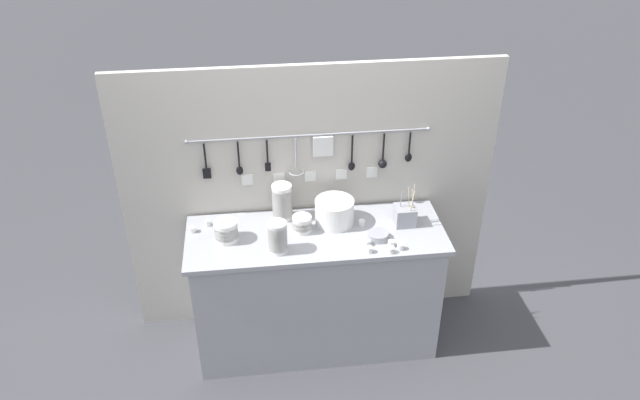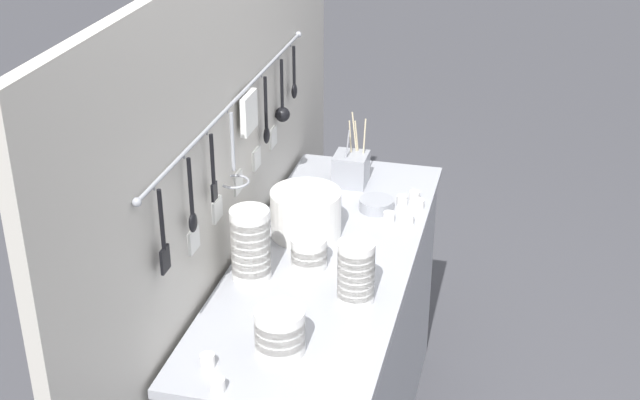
# 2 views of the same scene
# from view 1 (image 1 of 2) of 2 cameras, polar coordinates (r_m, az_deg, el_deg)

# --- Properties ---
(ground_plane) EXTENTS (20.00, 20.00, 0.00)m
(ground_plane) POSITION_cam_1_polar(r_m,az_deg,el_deg) (4.40, -0.34, -12.54)
(ground_plane) COLOR #424247
(counter) EXTENTS (1.59, 0.58, 0.89)m
(counter) POSITION_cam_1_polar(r_m,az_deg,el_deg) (4.10, -0.36, -8.12)
(counter) COLOR #9EA0A8
(counter) RESTS_ON ground
(back_wall) EXTENTS (2.39, 0.11, 1.85)m
(back_wall) POSITION_cam_1_polar(r_m,az_deg,el_deg) (4.07, -0.91, 0.02)
(back_wall) COLOR #BCB7AD
(back_wall) RESTS_ON ground
(bowl_stack_back_corner) EXTENTS (0.13, 0.13, 0.24)m
(bowl_stack_back_corner) POSITION_cam_1_polar(r_m,az_deg,el_deg) (3.91, -3.49, -0.17)
(bowl_stack_back_corner) COLOR white
(bowl_stack_back_corner) RESTS_ON counter
(bowl_stack_wide_centre) EXTENTS (0.14, 0.14, 0.13)m
(bowl_stack_wide_centre) POSITION_cam_1_polar(r_m,az_deg,el_deg) (3.78, -8.60, -2.76)
(bowl_stack_wide_centre) COLOR white
(bowl_stack_wide_centre) RESTS_ON counter
(bowl_stack_tall_left) EXTENTS (0.11, 0.11, 0.20)m
(bowl_stack_tall_left) POSITION_cam_1_polar(r_m,az_deg,el_deg) (3.63, -3.91, -3.40)
(bowl_stack_tall_left) COLOR white
(bowl_stack_tall_left) RESTS_ON counter
(bowl_stack_nested_right) EXTENTS (0.12, 0.12, 0.10)m
(bowl_stack_nested_right) POSITION_cam_1_polar(r_m,az_deg,el_deg) (3.82, -1.66, -2.19)
(bowl_stack_nested_right) COLOR white
(bowl_stack_nested_right) RESTS_ON counter
(plate_stack) EXTENTS (0.24, 0.24, 0.16)m
(plate_stack) POSITION_cam_1_polar(r_m,az_deg,el_deg) (3.88, 1.33, -1.08)
(plate_stack) COLOR white
(plate_stack) RESTS_ON counter
(steel_mixing_bowl) EXTENTS (0.13, 0.13, 0.04)m
(steel_mixing_bowl) POSITION_cam_1_polar(r_m,az_deg,el_deg) (3.79, 5.34, -3.26)
(steel_mixing_bowl) COLOR #93969E
(steel_mixing_bowl) RESTS_ON counter
(cutlery_caddy) EXTENTS (0.13, 0.13, 0.28)m
(cutlery_caddy) POSITION_cam_1_polar(r_m,az_deg,el_deg) (3.92, 7.76, -1.38)
(cutlery_caddy) COLOR #93969E
(cutlery_caddy) RESTS_ON counter
(cup_beside_plates) EXTENTS (0.04, 0.04, 0.04)m
(cup_beside_plates) POSITION_cam_1_polar(r_m,az_deg,el_deg) (3.73, 4.31, -3.92)
(cup_beside_plates) COLOR white
(cup_beside_plates) RESTS_ON counter
(cup_by_caddy) EXTENTS (0.04, 0.04, 0.04)m
(cup_by_caddy) POSITION_cam_1_polar(r_m,az_deg,el_deg) (3.67, 4.52, -4.55)
(cup_by_caddy) COLOR white
(cup_by_caddy) RESTS_ON counter
(cup_centre) EXTENTS (0.04, 0.04, 0.04)m
(cup_centre) POSITION_cam_1_polar(r_m,az_deg,el_deg) (3.91, -11.60, -2.65)
(cup_centre) COLOR white
(cup_centre) RESTS_ON counter
(cup_back_left) EXTENTS (0.04, 0.04, 0.04)m
(cup_back_left) POSITION_cam_1_polar(r_m,az_deg,el_deg) (3.72, 7.38, -4.25)
(cup_back_left) COLOR white
(cup_back_left) RESTS_ON counter
(cup_front_left) EXTENTS (0.04, 0.04, 0.04)m
(cup_front_left) POSITION_cam_1_polar(r_m,az_deg,el_deg) (3.74, 6.52, -3.96)
(cup_front_left) COLOR white
(cup_front_left) RESTS_ON counter
(cup_mid_row) EXTENTS (0.04, 0.04, 0.04)m
(cup_mid_row) POSITION_cam_1_polar(r_m,az_deg,el_deg) (3.68, 6.50, -4.57)
(cup_mid_row) COLOR white
(cup_mid_row) RESTS_ON counter
(cup_edge_near) EXTENTS (0.04, 0.04, 0.04)m
(cup_edge_near) POSITION_cam_1_polar(r_m,az_deg,el_deg) (3.90, 3.84, -2.09)
(cup_edge_near) COLOR white
(cup_edge_near) RESTS_ON counter
(cup_back_right) EXTENTS (0.04, 0.04, 0.04)m
(cup_back_right) POSITION_cam_1_polar(r_m,az_deg,el_deg) (3.95, -10.22, -2.05)
(cup_back_right) COLOR white
(cup_back_right) RESTS_ON counter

